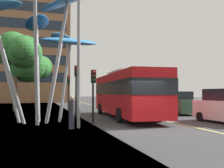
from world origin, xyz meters
name	(u,v)px	position (x,y,z in m)	size (l,w,h in m)	color
ground	(134,132)	(-0.63, 0.00, -0.05)	(120.00, 240.00, 0.10)	#38383A
red_bus	(126,92)	(1.17, 6.25, 1.91)	(3.36, 11.70, 3.49)	red
leaf_sculpture	(35,22)	(-5.40, 4.87, 6.35)	(9.13, 8.97, 8.23)	#9EA0A5
traffic_light_kerb_near	(93,84)	(-1.91, 3.46, 2.38)	(0.28, 0.42, 3.27)	black
traffic_light_kerb_far	(76,80)	(-2.34, 7.66, 2.85)	(0.28, 0.42, 3.95)	black
traffic_light_island_mid	(69,86)	(-2.24, 13.50, 2.58)	(0.28, 0.42, 3.56)	black
car_parked_mid	(177,103)	(6.66, 8.12, 0.94)	(2.07, 4.42, 1.98)	#2D5138
car_parked_far	(143,101)	(6.50, 15.41, 0.97)	(1.95, 4.20, 2.07)	maroon
street_lamp	(86,27)	(-2.73, 1.63, 5.43)	(1.82, 0.44, 8.63)	gray
tree_pavement_near	(21,55)	(-6.91, 16.89, 5.88)	(5.29, 5.35, 8.44)	brown
tree_pavement_far	(36,68)	(-5.40, 22.77, 5.15)	(4.79, 4.48, 6.81)	brown
pedestrian	(72,112)	(-3.49, 1.47, 0.86)	(0.34, 0.34, 1.71)	#2D3342
backdrop_building	(0,37)	(-12.53, 44.09, 13.35)	(26.90, 12.75, 26.69)	#8E6042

